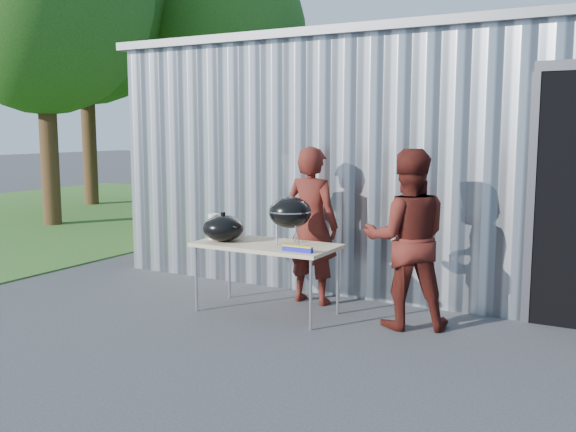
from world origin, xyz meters
The scene contains 12 objects.
ground centered at (0.00, 0.00, 0.00)m, with size 80.00×80.00×0.00m, color #333335.
building centered at (0.92, 4.59, 1.54)m, with size 8.20×6.20×3.10m.
grass_patch centered at (-9.00, 6.00, 0.01)m, with size 10.00×12.00×0.02m, color #2D591E.
tree_far centered at (-6.50, 9.00, 4.29)m, with size 3.98×3.98×6.59m.
folding_table centered at (-0.42, 0.70, 0.71)m, with size 1.50×0.75×0.75m.
kettle_grill centered at (-0.17, 0.78, 1.17)m, with size 0.45×0.45×0.94m.
grill_lid centered at (-0.90, 0.60, 0.89)m, with size 0.44×0.44×0.32m.
paper_towels centered at (-1.06, 0.65, 0.89)m, with size 0.12×0.12×0.28m, color white.
white_tub centered at (-0.97, 0.90, 0.80)m, with size 0.20×0.15×0.10m, color white.
foil_box centered at (0.09, 0.45, 0.78)m, with size 0.32×0.06×0.06m.
person_cook centered at (-0.19, 1.30, 0.88)m, with size 0.64×0.42×1.76m, color #4E1812.
person_bystander centered at (1.04, 0.96, 0.88)m, with size 0.86×0.67×1.76m, color #4E1812.
Camera 1 is at (3.02, -5.01, 1.95)m, focal length 40.00 mm.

